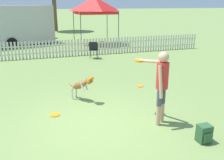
{
  "coord_description": "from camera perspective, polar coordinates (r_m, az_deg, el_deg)",
  "views": [
    {
      "loc": [
        -1.27,
        -5.24,
        2.8
      ],
      "look_at": [
        0.73,
        0.75,
        0.84
      ],
      "focal_mm": 40.0,
      "sensor_mm": 36.0,
      "label": 1
    }
  ],
  "objects": [
    {
      "name": "picket_fence",
      "position": [
        13.75,
        -13.0,
        6.98
      ],
      "size": [
        17.76,
        0.04,
        0.92
      ],
      "color": "beige",
      "rests_on": "ground_plane"
    },
    {
      "name": "leaping_dog",
      "position": [
        7.4,
        -7.07,
        -1.06
      ],
      "size": [
        0.72,
        0.91,
        0.81
      ],
      "rotation": [
        0.0,
        0.0,
        -2.52
      ],
      "color": "olive",
      "rests_on": "ground_plane"
    },
    {
      "name": "canopy_tent_main",
      "position": [
        17.68,
        -3.97,
        16.64
      ],
      "size": [
        2.59,
        2.59,
        3.2
      ],
      "color": "#333338",
      "rests_on": "ground_plane"
    },
    {
      "name": "ground_plane",
      "position": [
        6.08,
        -4.36,
        -10.26
      ],
      "size": [
        240.0,
        240.0,
        0.0
      ],
      "primitive_type": "plane",
      "color": "olive"
    },
    {
      "name": "folding_chair_blue_left",
      "position": [
        13.07,
        -4.24,
        7.21
      ],
      "size": [
        0.57,
        0.58,
        0.9
      ],
      "rotation": [
        0.0,
        0.0,
        2.78
      ],
      "color": "#333338",
      "rests_on": "ground_plane"
    },
    {
      "name": "frisbee_near_dog",
      "position": [
        6.73,
        -12.94,
        -7.74
      ],
      "size": [
        0.26,
        0.26,
        0.02
      ],
      "color": "orange",
      "rests_on": "ground_plane"
    },
    {
      "name": "equipment_trailer",
      "position": [
        18.52,
        -21.3,
        11.72
      ],
      "size": [
        5.65,
        3.53,
        2.65
      ],
      "rotation": [
        0.0,
        0.0,
        0.28
      ],
      "color": "#B7B7B7",
      "rests_on": "ground_plane"
    },
    {
      "name": "handler_person",
      "position": [
        5.88,
        11.1,
        0.21
      ],
      "size": [
        0.56,
        1.15,
        1.76
      ],
      "rotation": [
        0.0,
        0.0,
        0.62
      ],
      "color": "tan",
      "rests_on": "ground_plane"
    },
    {
      "name": "backpack_on_grass",
      "position": [
        5.66,
        20.34,
        -11.45
      ],
      "size": [
        0.27,
        0.26,
        0.38
      ],
      "color": "#2D5633",
      "rests_on": "ground_plane"
    },
    {
      "name": "frisbee_near_handler",
      "position": [
        8.8,
        6.31,
        -1.37
      ],
      "size": [
        0.26,
        0.26,
        0.02
      ],
      "color": "orange",
      "rests_on": "ground_plane"
    }
  ]
}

